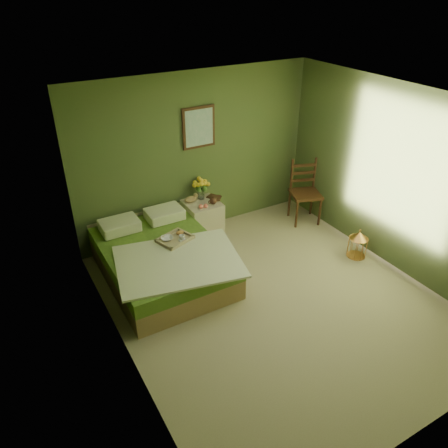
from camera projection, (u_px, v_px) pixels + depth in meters
floor at (275, 300)px, 5.83m from camera, size 4.50×4.50×0.00m
ceiling at (290, 106)px, 4.52m from camera, size 4.50×4.50×0.00m
wall_back at (196, 155)px, 6.86m from camera, size 4.00×0.00×4.00m
wall_left at (118, 264)px, 4.31m from camera, size 0.00×4.50×4.50m
wall_right at (398, 181)px, 6.03m from camera, size 0.00×4.50×4.50m
wall_art at (199, 127)px, 6.64m from camera, size 0.54×0.04×0.64m
bed at (161, 256)px, 6.18m from camera, size 1.81×2.28×1.41m
nightstand at (202, 215)px, 7.12m from camera, size 0.54×0.54×1.03m
chair at (303, 188)px, 7.47m from camera, size 0.61×0.61×1.08m
birdcage at (358, 244)px, 6.64m from camera, size 0.28×0.28×0.43m
book_lower at (211, 199)px, 7.08m from camera, size 0.25×0.27×0.02m
book_upper at (211, 198)px, 7.07m from camera, size 0.24×0.26×0.02m
cereal_bowl at (167, 239)px, 6.11m from camera, size 0.20×0.20×0.04m
coffee_cup at (182, 238)px, 6.09m from camera, size 0.10×0.10×0.08m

